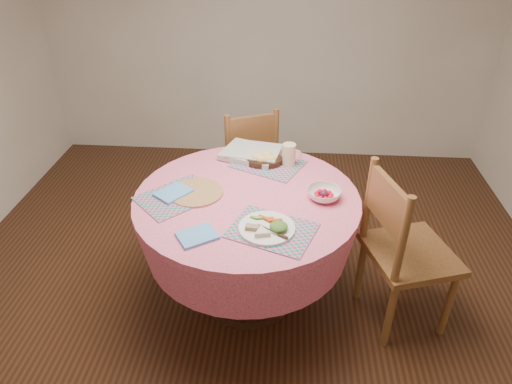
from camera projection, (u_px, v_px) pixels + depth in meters
The scene contains 16 objects.
ground at pixel (248, 295), 2.89m from camera, with size 4.00×4.00×0.00m, color #331C0F.
room_envelope at pixel (244, 9), 1.97m from camera, with size 4.01×4.01×2.71m.
dining_table at pixel (247, 225), 2.59m from camera, with size 1.24×1.24×0.75m.
chair_right at pixel (402, 248), 2.48m from camera, with size 0.56×0.57×0.99m.
chair_back at pixel (247, 161), 3.39m from camera, with size 0.55×0.54×0.92m.
placemat_front at pixel (272, 230), 2.22m from camera, with size 0.40×0.30×0.01m, color #167E6E.
placemat_left at pixel (177, 197), 2.48m from camera, with size 0.40×0.30×0.01m, color #167E6E.
placemat_back at pixel (268, 164), 2.79m from camera, with size 0.40×0.30×0.01m, color #167E6E.
wicker_trivet at pixel (196, 192), 2.51m from camera, with size 0.30×0.30×0.01m, color olive.
napkin_near at pixel (197, 236), 2.18m from camera, with size 0.18×0.14×0.01m, color #579BE1.
napkin_far at pixel (173, 193), 2.49m from camera, with size 0.18×0.14×0.01m, color #579BE1.
dinner_plate at pixel (268, 227), 2.21m from camera, with size 0.28×0.28×0.05m.
bread_bowl at pixel (264, 159), 2.78m from camera, with size 0.23×0.23×0.08m.
latte_mug at pixel (289, 155), 2.74m from camera, with size 0.12×0.08×0.14m.
fruit_bowl at pixel (324, 194), 2.46m from camera, with size 0.22×0.22×0.06m.
newspaper_stack at pixel (251, 153), 2.86m from camera, with size 0.41×0.37×0.04m.
Camera 1 is at (0.21, -2.08, 2.10)m, focal length 32.00 mm.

